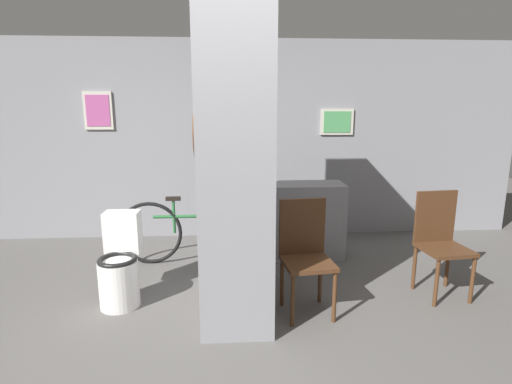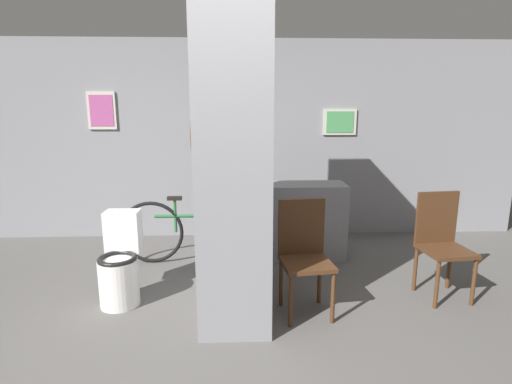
# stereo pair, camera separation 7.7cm
# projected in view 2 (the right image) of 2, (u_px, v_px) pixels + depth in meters

# --- Properties ---
(ground_plane) EXTENTS (14.00, 14.00, 0.00)m
(ground_plane) POSITION_uv_depth(u_px,v_px,m) (219.00, 343.00, 3.03)
(ground_plane) COLOR #5B5956
(wall_back) EXTENTS (8.00, 0.09, 2.60)m
(wall_back) POSITION_uv_depth(u_px,v_px,m) (227.00, 141.00, 5.32)
(wall_back) COLOR gray
(wall_back) RESTS_ON ground_plane
(pillar_center) EXTENTS (0.59, 1.22, 2.60)m
(pillar_center) POSITION_uv_depth(u_px,v_px,m) (234.00, 162.00, 3.35)
(pillar_center) COLOR gray
(pillar_center) RESTS_ON ground_plane
(counter_shelf) EXTENTS (1.49, 0.44, 0.88)m
(counter_shelf) POSITION_uv_depth(u_px,v_px,m) (281.00, 221.00, 4.67)
(counter_shelf) COLOR gray
(counter_shelf) RESTS_ON ground_plane
(toilet) EXTENTS (0.35, 0.51, 0.81)m
(toilet) POSITION_uv_depth(u_px,v_px,m) (120.00, 265.00, 3.61)
(toilet) COLOR white
(toilet) RESTS_ON ground_plane
(chair_near_pillar) EXTENTS (0.45, 0.45, 0.98)m
(chair_near_pillar) POSITION_uv_depth(u_px,v_px,m) (304.00, 252.00, 3.42)
(chair_near_pillar) COLOR #4C2D19
(chair_near_pillar) RESTS_ON ground_plane
(chair_by_doorway) EXTENTS (0.45, 0.45, 0.98)m
(chair_by_doorway) POSITION_uv_depth(u_px,v_px,m) (442.00, 240.00, 3.71)
(chair_by_doorway) COLOR #4C2D19
(chair_by_doorway) RESTS_ON ground_plane
(bicycle) EXTENTS (1.82, 0.42, 0.77)m
(bicycle) POSITION_uv_depth(u_px,v_px,m) (201.00, 231.00, 4.52)
(bicycle) COLOR black
(bicycle) RESTS_ON ground_plane
(bottle_tall) EXTENTS (0.08, 0.08, 0.28)m
(bottle_tall) POSITION_uv_depth(u_px,v_px,m) (251.00, 175.00, 4.59)
(bottle_tall) COLOR olive
(bottle_tall) RESTS_ON counter_shelf
(bottle_short) EXTENTS (0.07, 0.07, 0.20)m
(bottle_short) POSITION_uv_depth(u_px,v_px,m) (241.00, 177.00, 4.59)
(bottle_short) COLOR silver
(bottle_short) RESTS_ON counter_shelf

